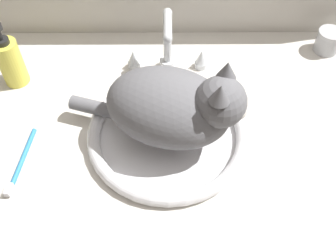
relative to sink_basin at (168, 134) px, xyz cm
name	(u,v)px	position (x,y,z in cm)	size (l,w,h in cm)	color
countertop	(161,135)	(-1.52, 1.74, -2.76)	(115.22, 70.32, 3.00)	silver
sink_basin	(168,134)	(0.00, 0.00, 0.00)	(35.60, 35.60, 2.84)	white
faucet	(168,48)	(0.00, 21.75, 5.82)	(20.39, 12.05, 17.60)	silver
cat	(176,107)	(1.69, -0.52, 9.51)	(37.62, 24.86, 19.51)	slate
metal_jar	(328,41)	(42.43, 29.14, 1.79)	(6.52, 6.52, 6.08)	#B2B5BA
soap_pump_bottle	(10,61)	(-37.52, 17.96, 5.14)	(5.90, 5.90, 16.96)	#E5DB4C
toothbrush	(21,163)	(-31.00, -6.99, -0.64)	(3.02, 16.92, 1.70)	#338CD1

